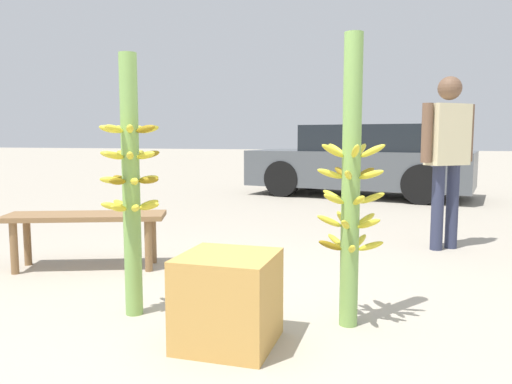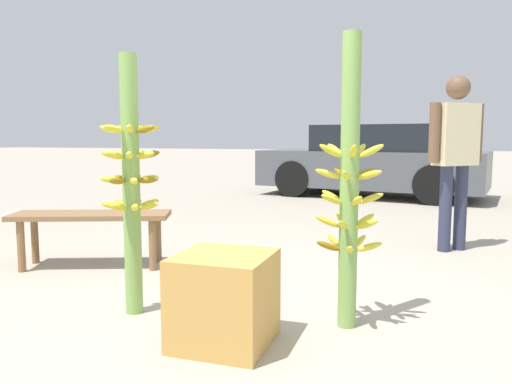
{
  "view_description": "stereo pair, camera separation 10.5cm",
  "coord_description": "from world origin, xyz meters",
  "px_view_note": "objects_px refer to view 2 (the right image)",
  "views": [
    {
      "loc": [
        0.91,
        -2.45,
        1.08
      ],
      "look_at": [
        0.03,
        0.55,
        0.73
      ],
      "focal_mm": 35.0,
      "sensor_mm": 36.0,
      "label": 1
    },
    {
      "loc": [
        1.01,
        -2.42,
        1.08
      ],
      "look_at": [
        0.03,
        0.55,
        0.73
      ],
      "focal_mm": 35.0,
      "sensor_mm": 36.0,
      "label": 2
    }
  ],
  "objects_px": {
    "parked_car": "(373,162)",
    "produce_crate": "(224,299)",
    "banana_stalk_center": "(349,187)",
    "banana_stalk_left": "(131,181)",
    "vendor_person": "(456,147)",
    "market_bench": "(91,222)"
  },
  "relations": [
    {
      "from": "banana_stalk_left",
      "to": "banana_stalk_center",
      "type": "bearing_deg",
      "value": 8.32
    },
    {
      "from": "banana_stalk_center",
      "to": "vendor_person",
      "type": "distance_m",
      "value": 2.36
    },
    {
      "from": "vendor_person",
      "to": "market_bench",
      "type": "xyz_separation_m",
      "value": [
        -2.88,
        -1.59,
        -0.6
      ]
    },
    {
      "from": "parked_car",
      "to": "produce_crate",
      "type": "xyz_separation_m",
      "value": [
        -0.12,
        -6.95,
        -0.39
      ]
    },
    {
      "from": "banana_stalk_center",
      "to": "produce_crate",
      "type": "xyz_separation_m",
      "value": [
        -0.57,
        -0.45,
        -0.57
      ]
    },
    {
      "from": "banana_stalk_center",
      "to": "produce_crate",
      "type": "relative_size",
      "value": 3.44
    },
    {
      "from": "vendor_person",
      "to": "produce_crate",
      "type": "relative_size",
      "value": 3.44
    },
    {
      "from": "banana_stalk_left",
      "to": "produce_crate",
      "type": "height_order",
      "value": "banana_stalk_left"
    },
    {
      "from": "vendor_person",
      "to": "produce_crate",
      "type": "bearing_deg",
      "value": -155.14
    },
    {
      "from": "banana_stalk_left",
      "to": "produce_crate",
      "type": "xyz_separation_m",
      "value": [
        0.7,
        -0.26,
        -0.57
      ]
    },
    {
      "from": "parked_car",
      "to": "produce_crate",
      "type": "distance_m",
      "value": 6.97
    },
    {
      "from": "banana_stalk_left",
      "to": "produce_crate",
      "type": "relative_size",
      "value": 3.28
    },
    {
      "from": "market_bench",
      "to": "vendor_person",
      "type": "bearing_deg",
      "value": 8.13
    },
    {
      "from": "banana_stalk_center",
      "to": "banana_stalk_left",
      "type": "bearing_deg",
      "value": -171.68
    },
    {
      "from": "vendor_person",
      "to": "market_bench",
      "type": "bearing_deg",
      "value": 168.66
    },
    {
      "from": "banana_stalk_center",
      "to": "market_bench",
      "type": "bearing_deg",
      "value": 163.34
    },
    {
      "from": "vendor_person",
      "to": "parked_car",
      "type": "xyz_separation_m",
      "value": [
        -1.13,
        4.26,
        -0.35
      ]
    },
    {
      "from": "market_bench",
      "to": "produce_crate",
      "type": "bearing_deg",
      "value": -54.9
    },
    {
      "from": "vendor_person",
      "to": "produce_crate",
      "type": "distance_m",
      "value": 3.06
    },
    {
      "from": "banana_stalk_left",
      "to": "produce_crate",
      "type": "bearing_deg",
      "value": -20.25
    },
    {
      "from": "vendor_person",
      "to": "produce_crate",
      "type": "height_order",
      "value": "vendor_person"
    },
    {
      "from": "vendor_person",
      "to": "parked_car",
      "type": "bearing_deg",
      "value": 64.58
    }
  ]
}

